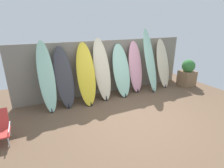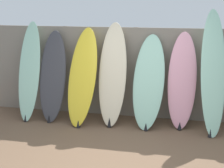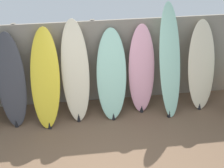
{
  "view_description": "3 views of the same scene",
  "coord_description": "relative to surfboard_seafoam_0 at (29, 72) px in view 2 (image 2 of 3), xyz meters",
  "views": [
    {
      "loc": [
        -2.45,
        -3.31,
        2.35
      ],
      "look_at": [
        -0.41,
        0.84,
        0.72
      ],
      "focal_mm": 28.0,
      "sensor_mm": 36.0,
      "label": 1
    },
    {
      "loc": [
        0.76,
        -4.01,
        2.28
      ],
      "look_at": [
        -0.16,
        0.48,
        1.06
      ],
      "focal_mm": 50.0,
      "sensor_mm": 36.0,
      "label": 2
    },
    {
      "loc": [
        -0.33,
        -3.47,
        4.01
      ],
      "look_at": [
        0.24,
        0.95,
        1.06
      ],
      "focal_mm": 50.0,
      "sensor_mm": 36.0,
      "label": 3
    }
  ],
  "objects": [
    {
      "name": "ground",
      "position": [
        2.04,
        -1.54,
        -0.94
      ],
      "size": [
        7.68,
        7.68,
        0.0
      ],
      "primitive_type": "plane",
      "color": "brown"
    },
    {
      "name": "fence_back",
      "position": [
        2.04,
        0.46,
        -0.04
      ],
      "size": [
        6.08,
        0.11,
        1.8
      ],
      "color": "gray",
      "rests_on": "ground"
    },
    {
      "name": "surfboard_seafoam_6",
      "position": [
        3.47,
        -0.02,
        0.13
      ],
      "size": [
        0.52,
        0.8,
        2.16
      ],
      "color": "#9ED6BC",
      "rests_on": "ground"
    },
    {
      "name": "surfboard_charcoal_1",
      "position": [
        0.47,
        0.04,
        -0.08
      ],
      "size": [
        0.57,
        0.72,
        1.74
      ],
      "color": "#38383D",
      "rests_on": "ground"
    },
    {
      "name": "surfboard_seafoam_4",
      "position": [
        2.35,
        0.04,
        -0.09
      ],
      "size": [
        0.63,
        0.78,
        1.7
      ],
      "color": "#9ED6BC",
      "rests_on": "ground"
    },
    {
      "name": "surfboard_pink_5",
      "position": [
        2.95,
        0.11,
        -0.07
      ],
      "size": [
        0.53,
        0.54,
        1.76
      ],
      "color": "pink",
      "rests_on": "ground"
    },
    {
      "name": "surfboard_yellow_2",
      "position": [
        1.1,
        -0.05,
        -0.04
      ],
      "size": [
        0.63,
        0.85,
        1.81
      ],
      "color": "yellow",
      "rests_on": "ground"
    },
    {
      "name": "surfboard_seafoam_0",
      "position": [
        0.0,
        0.0,
        0.0
      ],
      "size": [
        0.45,
        0.71,
        1.91
      ],
      "color": "#9ED6BC",
      "rests_on": "ground"
    },
    {
      "name": "surfboard_cream_3",
      "position": [
        1.67,
        0.06,
        0.01
      ],
      "size": [
        0.54,
        0.72,
        1.91
      ],
      "color": "beige",
      "rests_on": "ground"
    }
  ]
}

